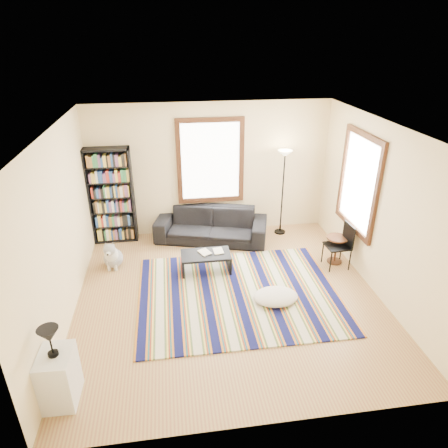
{
  "coord_description": "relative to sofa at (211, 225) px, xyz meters",
  "views": [
    {
      "loc": [
        -0.86,
        -5.49,
        4.03
      ],
      "look_at": [
        0.0,
        0.5,
        1.1
      ],
      "focal_mm": 32.0,
      "sensor_mm": 36.0,
      "label": 1
    }
  ],
  "objects": [
    {
      "name": "floor",
      "position": [
        0.05,
        -2.05,
        -0.39
      ],
      "size": [
        5.0,
        5.0,
        0.1
      ],
      "primitive_type": "cube",
      "color": "#A5884B",
      "rests_on": "ground"
    },
    {
      "name": "ceiling",
      "position": [
        0.05,
        -2.05,
        2.51
      ],
      "size": [
        5.0,
        5.0,
        0.1
      ],
      "primitive_type": "cube",
      "color": "white",
      "rests_on": "floor"
    },
    {
      "name": "wall_back",
      "position": [
        0.05,
        0.5,
        1.06
      ],
      "size": [
        5.0,
        0.1,
        2.8
      ],
      "primitive_type": "cube",
      "color": "beige",
      "rests_on": "floor"
    },
    {
      "name": "wall_front",
      "position": [
        0.05,
        -4.6,
        1.06
      ],
      "size": [
        5.0,
        0.1,
        2.8
      ],
      "primitive_type": "cube",
      "color": "beige",
      "rests_on": "floor"
    },
    {
      "name": "wall_left",
      "position": [
        -2.5,
        -2.05,
        1.06
      ],
      "size": [
        0.1,
        5.0,
        2.8
      ],
      "primitive_type": "cube",
      "color": "beige",
      "rests_on": "floor"
    },
    {
      "name": "wall_right",
      "position": [
        2.6,
        -2.05,
        1.06
      ],
      "size": [
        0.1,
        5.0,
        2.8
      ],
      "primitive_type": "cube",
      "color": "beige",
      "rests_on": "floor"
    },
    {
      "name": "window_back",
      "position": [
        0.05,
        0.42,
        1.26
      ],
      "size": [
        1.2,
        0.06,
        1.6
      ],
      "primitive_type": "cube",
      "color": "white",
      "rests_on": "wall_back"
    },
    {
      "name": "window_right",
      "position": [
        2.52,
        -1.25,
        1.26
      ],
      "size": [
        0.06,
        1.2,
        1.6
      ],
      "primitive_type": "cube",
      "color": "white",
      "rests_on": "wall_right"
    },
    {
      "name": "rug",
      "position": [
        0.22,
        -2.04,
        -0.33
      ],
      "size": [
        3.35,
        2.68,
        0.02
      ],
      "primitive_type": "cube",
      "color": "#0C0F40",
      "rests_on": "floor"
    },
    {
      "name": "sofa",
      "position": [
        0.0,
        0.0,
        0.0
      ],
      "size": [
        2.47,
        1.5,
        0.67
      ],
      "primitive_type": "imported",
      "rotation": [
        0.0,
        0.0,
        -0.28
      ],
      "color": "black",
      "rests_on": "floor"
    },
    {
      "name": "bookshelf",
      "position": [
        -2.01,
        0.27,
        0.66
      ],
      "size": [
        0.9,
        0.3,
        2.0
      ],
      "primitive_type": "cube",
      "color": "black",
      "rests_on": "floor"
    },
    {
      "name": "coffee_table",
      "position": [
        -0.24,
        -1.23,
        -0.16
      ],
      "size": [
        0.99,
        0.69,
        0.36
      ],
      "primitive_type": "cube",
      "rotation": [
        0.0,
        0.0,
        0.23
      ],
      "color": "black",
      "rests_on": "floor"
    },
    {
      "name": "book_a",
      "position": [
        -0.34,
        -1.23,
        0.03
      ],
      "size": [
        0.3,
        0.27,
        0.02
      ],
      "primitive_type": "imported",
      "rotation": [
        0.0,
        0.0,
        0.44
      ],
      "color": "beige",
      "rests_on": "coffee_table"
    },
    {
      "name": "book_b",
      "position": [
        -0.09,
        -1.18,
        0.03
      ],
      "size": [
        0.25,
        0.19,
        0.02
      ],
      "primitive_type": "imported",
      "rotation": [
        0.0,
        0.0,
        0.08
      ],
      "color": "beige",
      "rests_on": "coffee_table"
    },
    {
      "name": "floor_cushion",
      "position": [
        0.8,
        -2.33,
        -0.24
      ],
      "size": [
        0.9,
        0.81,
        0.18
      ],
      "primitive_type": "ellipsoid",
      "rotation": [
        0.0,
        0.0,
        -0.43
      ],
      "color": "silver",
      "rests_on": "floor"
    },
    {
      "name": "floor_lamp",
      "position": [
        1.54,
        0.1,
        0.59
      ],
      "size": [
        0.4,
        0.4,
        1.86
      ],
      "primitive_type": null,
      "rotation": [
        0.0,
        0.0,
        0.41
      ],
      "color": "black",
      "rests_on": "floor"
    },
    {
      "name": "side_table",
      "position": [
        2.25,
        -1.27,
        -0.07
      ],
      "size": [
        0.45,
        0.45,
        0.54
      ],
      "primitive_type": "cylinder",
      "rotation": [
        0.0,
        0.0,
        0.13
      ],
      "color": "#401D10",
      "rests_on": "floor"
    },
    {
      "name": "folding_chair",
      "position": [
        2.2,
        -1.42,
        0.09
      ],
      "size": [
        0.44,
        0.42,
        0.86
      ],
      "primitive_type": "cube",
      "rotation": [
        0.0,
        0.0,
        0.06
      ],
      "color": "black",
      "rests_on": "floor"
    },
    {
      "name": "white_cabinet",
      "position": [
        -2.25,
        -3.85,
        0.01
      ],
      "size": [
        0.4,
        0.51,
        0.7
      ],
      "primitive_type": "cube",
      "rotation": [
        0.0,
        0.0,
        -0.03
      ],
      "color": "silver",
      "rests_on": "floor"
    },
    {
      "name": "table_lamp",
      "position": [
        -2.25,
        -3.85,
        0.55
      ],
      "size": [
        0.29,
        0.29,
        0.38
      ],
      "primitive_type": null,
      "rotation": [
        0.0,
        0.0,
        0.23
      ],
      "color": "black",
      "rests_on": "white_cabinet"
    },
    {
      "name": "dog",
      "position": [
        -1.96,
        -0.81,
        -0.06
      ],
      "size": [
        0.45,
        0.6,
        0.56
      ],
      "primitive_type": null,
      "rotation": [
        0.0,
        0.0,
        -0.1
      ],
      "color": "#B9B9B9",
      "rests_on": "floor"
    }
  ]
}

